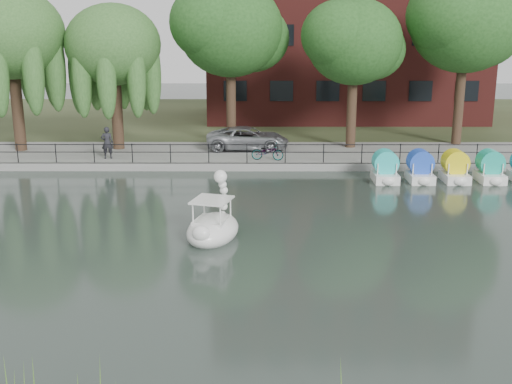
{
  "coord_description": "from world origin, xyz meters",
  "views": [
    {
      "loc": [
        0.57,
        -19.56,
        7.68
      ],
      "look_at": [
        0.5,
        4.0,
        1.3
      ],
      "focal_mm": 45.0,
      "sensor_mm": 36.0,
      "label": 1
    }
  ],
  "objects_px": {
    "minivan": "(248,137)",
    "pedestrian": "(107,140)",
    "swan_boat": "(213,224)",
    "bicycle": "(268,151)"
  },
  "relations": [
    {
      "from": "bicycle",
      "to": "swan_boat",
      "type": "xyz_separation_m",
      "value": [
        -2.12,
        -11.42,
        -0.39
      ]
    },
    {
      "from": "minivan",
      "to": "pedestrian",
      "type": "height_order",
      "value": "pedestrian"
    },
    {
      "from": "minivan",
      "to": "swan_boat",
      "type": "xyz_separation_m",
      "value": [
        -1.03,
        -14.28,
        -0.64
      ]
    },
    {
      "from": "minivan",
      "to": "bicycle",
      "type": "relative_size",
      "value": 3.14
    },
    {
      "from": "swan_boat",
      "to": "pedestrian",
      "type": "bearing_deg",
      "value": 134.62
    },
    {
      "from": "swan_boat",
      "to": "bicycle",
      "type": "bearing_deg",
      "value": 95.37
    },
    {
      "from": "pedestrian",
      "to": "bicycle",
      "type": "bearing_deg",
      "value": 170.69
    },
    {
      "from": "bicycle",
      "to": "pedestrian",
      "type": "xyz_separation_m",
      "value": [
        -8.6,
        0.39,
        0.49
      ]
    },
    {
      "from": "minivan",
      "to": "pedestrian",
      "type": "distance_m",
      "value": 7.9
    },
    {
      "from": "minivan",
      "to": "swan_boat",
      "type": "bearing_deg",
      "value": 177.25
    }
  ]
}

